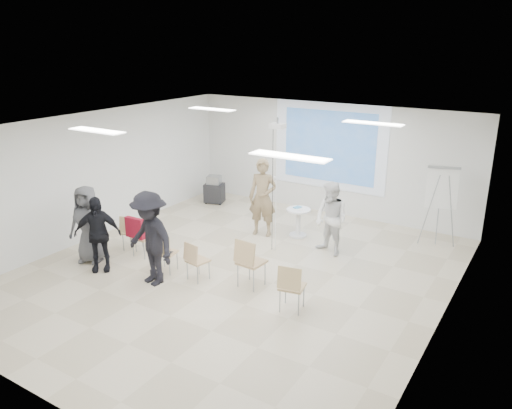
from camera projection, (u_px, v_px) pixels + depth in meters
The scene contains 30 objects.
floor at pixel (235, 275), 10.26m from camera, with size 8.00×9.00×0.10m, color beige.
ceiling at pixel (233, 124), 9.29m from camera, with size 8.00×9.00×0.10m, color white.
wall_back at pixel (330, 159), 13.44m from camera, with size 8.00×0.10×3.00m, color silver.
wall_left at pixel (93, 175), 11.81m from camera, with size 0.10×9.00×3.00m, color silver.
wall_right at pixel (450, 246), 7.74m from camera, with size 0.10×9.00×3.00m, color silver.
projection_halo at pixel (329, 146), 13.28m from camera, with size 3.20×0.01×2.30m, color silver.
projection_image at pixel (329, 146), 13.27m from camera, with size 2.60×0.01×1.90m, color #366FBA.
pedestal_table at pixel (298, 221), 12.03m from camera, with size 0.68×0.68×0.72m.
player_left at pixel (263, 193), 11.93m from camera, with size 0.78×0.53×2.14m, color #8F7857.
player_right at pixel (331, 215), 10.88m from camera, with size 0.88×0.70×1.82m, color white.
controller_left at pixel (275, 178), 11.94m from camera, with size 0.04×0.11×0.04m, color white.
controller_right at pixel (329, 197), 11.07m from camera, with size 0.04×0.13×0.04m, color white.
chair_far_left at pixel (130, 230), 11.20m from camera, with size 0.49×0.51×0.83m.
chair_left_mid at pixel (141, 235), 10.85m from camera, with size 0.41×0.44×0.86m.
chair_left_inner at pixel (164, 251), 10.10m from camera, with size 0.46×0.48×0.82m.
chair_center at pixel (195, 258), 9.76m from camera, with size 0.44×0.47×0.81m.
chair_right_inner at pixel (249, 259), 9.45m from camera, with size 0.50×0.53×1.00m.
chair_right_far at pixel (291, 284), 8.62m from camera, with size 0.50×0.53×0.90m.
red_jacket at pixel (135, 228), 10.67m from camera, with size 0.47×0.11×0.45m, color maroon.
laptop at pixel (167, 251), 10.19m from camera, with size 0.30×0.22×0.02m, color black.
audience_left at pixel (97, 229), 10.10m from camera, with size 1.06×0.64×1.82m, color black.
audience_mid at pixel (150, 232), 9.50m from camera, with size 1.37×0.75×2.12m, color black.
audience_outer at pixel (87, 220), 10.51m from camera, with size 0.92×0.61×1.88m, color #545458.
flipchart_easel at pixel (442, 188), 11.17m from camera, with size 0.79×0.62×1.88m.
av_cart at pixel (214, 190), 14.53m from camera, with size 0.65×0.58×0.81m.
ceiling_projector at pixel (277, 132), 10.56m from camera, with size 0.30×0.25×3.00m.
fluor_panel_nw at pixel (212, 109), 11.93m from camera, with size 1.20×0.30×0.02m, color white.
fluor_panel_ne at pixel (373, 123), 9.92m from camera, with size 1.20×0.30×0.02m, color white.
fluor_panel_sw at pixel (97, 131), 9.11m from camera, with size 1.20×0.30×0.02m, color white.
fluor_panel_se at pixel (290, 156), 7.10m from camera, with size 1.20×0.30×0.02m, color white.
Camera 1 is at (5.28, -7.66, 4.55)m, focal length 35.00 mm.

